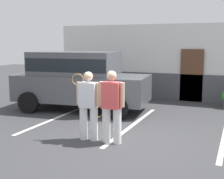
{
  "coord_description": "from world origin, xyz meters",
  "views": [
    {
      "loc": [
        2.75,
        -6.78,
        2.38
      ],
      "look_at": [
        -0.6,
        1.2,
        1.05
      ],
      "focal_mm": 49.59,
      "sensor_mm": 36.0,
      "label": 1
    }
  ],
  "objects": [
    {
      "name": "parking_stripe_1",
      "position": [
        -0.06,
        1.5,
        0.0
      ],
      "size": [
        0.12,
        4.4,
        0.01
      ],
      "primitive_type": "cube",
      "color": "silver",
      "rests_on": "ground_plane"
    },
    {
      "name": "tennis_player_man",
      "position": [
        -0.63,
        -0.23,
        0.88
      ],
      "size": [
        0.76,
        0.28,
        1.68
      ],
      "rotation": [
        0.0,
        0.0,
        3.18
      ],
      "color": "white",
      "rests_on": "ground_plane"
    },
    {
      "name": "parked_suv",
      "position": [
        -2.48,
        2.68,
        1.15
      ],
      "size": [
        4.77,
        2.53,
        2.05
      ],
      "rotation": [
        0.0,
        0.0,
        0.1
      ],
      "color": "#4C4F54",
      "rests_on": "ground_plane"
    },
    {
      "name": "house_frontage",
      "position": [
        0.01,
        6.05,
        1.47
      ],
      "size": [
        10.11,
        0.4,
        3.12
      ],
      "color": "white",
      "rests_on": "ground_plane"
    },
    {
      "name": "tennis_player_woman",
      "position": [
        -0.02,
        -0.21,
        0.89
      ],
      "size": [
        0.9,
        0.27,
        1.73
      ],
      "rotation": [
        0.0,
        0.0,
        3.13
      ],
      "color": "white",
      "rests_on": "ground_plane"
    },
    {
      "name": "ground_plane",
      "position": [
        0.0,
        0.0,
        0.0
      ],
      "size": [
        40.0,
        40.0,
        0.0
      ],
      "primitive_type": "plane",
      "color": "#38383A"
    },
    {
      "name": "parking_stripe_0",
      "position": [
        -2.57,
        1.5,
        0.0
      ],
      "size": [
        0.12,
        4.4,
        0.01
      ],
      "primitive_type": "cube",
      "color": "silver",
      "rests_on": "ground_plane"
    }
  ]
}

